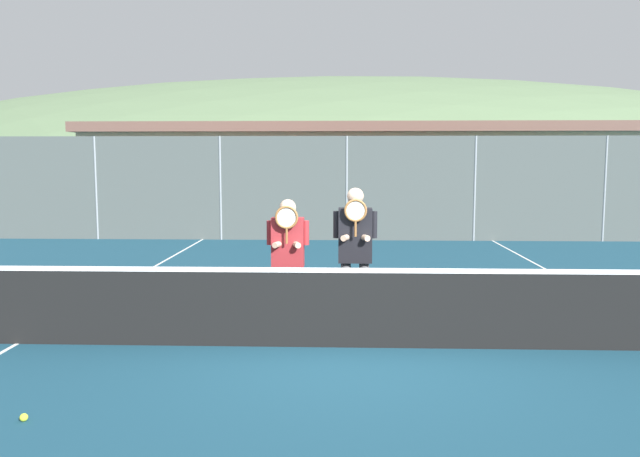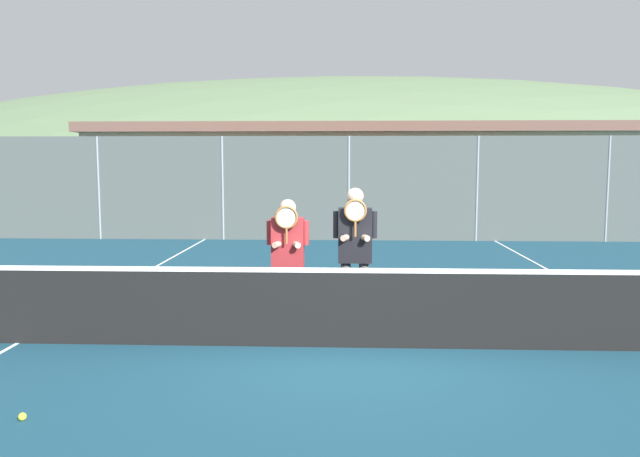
# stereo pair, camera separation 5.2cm
# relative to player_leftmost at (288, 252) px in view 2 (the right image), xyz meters

# --- Properties ---
(ground_plane) EXTENTS (120.00, 120.00, 0.00)m
(ground_plane) POSITION_rel_player_leftmost_xyz_m (0.82, -0.84, -1.01)
(ground_plane) COLOR navy
(hill_distant) EXTENTS (93.13, 51.74, 18.11)m
(hill_distant) POSITION_rel_player_leftmost_xyz_m (0.82, 48.44, -1.01)
(hill_distant) COLOR #5B7551
(hill_distant) RESTS_ON ground_plane
(clubhouse_building) EXTENTS (23.07, 5.50, 3.59)m
(clubhouse_building) POSITION_rel_player_leftmost_xyz_m (2.32, 16.92, 0.81)
(clubhouse_building) COLOR beige
(clubhouse_building) RESTS_ON ground_plane
(fence_back) EXTENTS (21.04, 0.06, 2.87)m
(fence_back) POSITION_rel_player_leftmost_xyz_m (0.82, 9.15, 0.42)
(fence_back) COLOR gray
(fence_back) RESTS_ON ground_plane
(tennis_net) EXTENTS (10.81, 0.09, 1.05)m
(tennis_net) POSITION_rel_player_leftmost_xyz_m (0.82, -0.84, -0.52)
(tennis_net) COLOR gray
(tennis_net) RESTS_ON ground_plane
(court_line_left_sideline) EXTENTS (0.05, 16.00, 0.01)m
(court_line_left_sideline) POSITION_rel_player_leftmost_xyz_m (-3.20, 2.16, -1.00)
(court_line_left_sideline) COLOR white
(court_line_left_sideline) RESTS_ON ground_plane
(court_line_right_sideline) EXTENTS (0.05, 16.00, 0.01)m
(court_line_right_sideline) POSITION_rel_player_leftmost_xyz_m (4.84, 2.16, -1.00)
(court_line_right_sideline) COLOR white
(court_line_right_sideline) RESTS_ON ground_plane
(player_leftmost) EXTENTS (0.55, 0.34, 1.70)m
(player_leftmost) POSITION_rel_player_leftmost_xyz_m (0.00, 0.00, 0.00)
(player_leftmost) COLOR white
(player_leftmost) RESTS_ON ground_plane
(player_center_left) EXTENTS (0.56, 0.34, 1.85)m
(player_center_left) POSITION_rel_player_leftmost_xyz_m (0.87, -0.05, 0.08)
(player_center_left) COLOR #56565B
(player_center_left) RESTS_ON ground_plane
(car_far_left) EXTENTS (4.17, 1.99, 1.67)m
(car_far_left) POSITION_rel_player_leftmost_xyz_m (-5.01, 11.85, -0.15)
(car_far_left) COLOR silver
(car_far_left) RESTS_ON ground_plane
(car_left_of_center) EXTENTS (4.54, 1.95, 1.77)m
(car_left_of_center) POSITION_rel_player_leftmost_xyz_m (0.16, 11.91, -0.11)
(car_left_of_center) COLOR maroon
(car_left_of_center) RESTS_ON ground_plane
(car_center) EXTENTS (4.44, 2.09, 1.77)m
(car_center) POSITION_rel_player_leftmost_xyz_m (5.47, 11.75, -0.10)
(car_center) COLOR #285638
(car_center) RESTS_ON ground_plane
(tennis_ball_on_court) EXTENTS (0.07, 0.07, 0.07)m
(tennis_ball_on_court) POSITION_rel_player_leftmost_xyz_m (-1.98, -3.04, -0.97)
(tennis_ball_on_court) COLOR #CCDB33
(tennis_ball_on_court) RESTS_ON ground_plane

